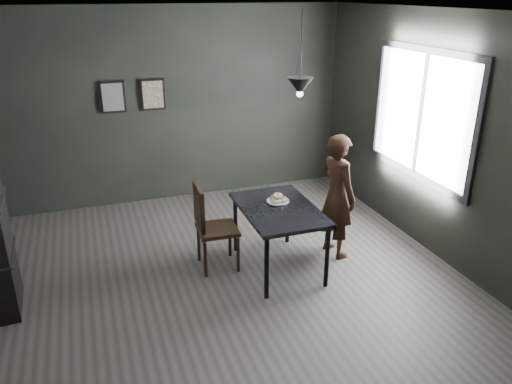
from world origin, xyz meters
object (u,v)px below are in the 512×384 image
object	(u,v)px
white_plate	(278,202)
wood_chair	(209,222)
cafe_table	(279,214)
woman	(337,196)
pendant_lamp	(300,86)

from	to	relation	value
white_plate	wood_chair	bearing A→B (deg)	172.15
white_plate	wood_chair	world-z (taller)	wood_chair
white_plate	wood_chair	size ratio (longest dim) A/B	0.23
cafe_table	wood_chair	distance (m)	0.78
woman	wood_chair	xyz separation A→B (m)	(-1.50, 0.16, -0.17)
wood_chair	pendant_lamp	bearing A→B (deg)	-6.92
white_plate	pendant_lamp	size ratio (longest dim) A/B	0.27
woman	wood_chair	world-z (taller)	woman
cafe_table	white_plate	xyz separation A→B (m)	(0.04, 0.15, 0.08)
cafe_table	white_plate	distance (m)	0.18
wood_chair	pendant_lamp	distance (m)	1.78
wood_chair	white_plate	bearing A→B (deg)	-5.86
pendant_lamp	woman	bearing A→B (deg)	-0.67
wood_chair	woman	bearing A→B (deg)	-4.09
woman	pendant_lamp	bearing A→B (deg)	78.20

